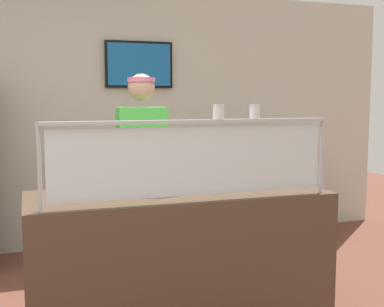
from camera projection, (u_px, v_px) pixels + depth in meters
ground_plane at (156, 295)px, 3.99m from camera, size 12.00×12.00×0.00m
shop_rear_unit at (119, 118)px, 5.31m from camera, size 6.37×0.13×2.70m
serving_counter at (179, 262)px, 3.35m from camera, size 1.97×0.75×0.95m
sneeze_guard at (193, 151)px, 2.97m from camera, size 1.79×0.06×0.49m
pizza_tray at (154, 189)px, 3.30m from camera, size 0.45×0.45×0.04m
pizza_server at (151, 187)px, 3.27m from camera, size 0.11×0.29×0.01m
parmesan_shaker at (218, 113)px, 2.99m from camera, size 0.07×0.07×0.09m
pepper_flake_shaker at (255, 113)px, 3.07m from camera, size 0.06×0.06×0.09m
worker_figure at (143, 170)px, 3.94m from camera, size 0.41×0.50×1.76m
prep_shelf at (283, 201)px, 5.50m from camera, size 0.70×0.55×0.88m
pizza_box_stack at (283, 147)px, 5.43m from camera, size 0.47×0.46×0.31m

